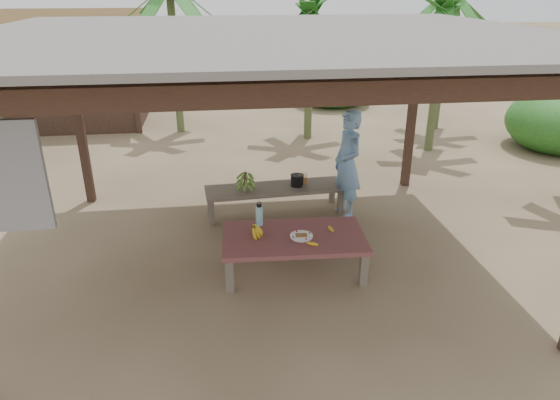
{
  "coord_description": "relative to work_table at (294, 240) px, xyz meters",
  "views": [
    {
      "loc": [
        -0.63,
        -5.91,
        3.45
      ],
      "look_at": [
        0.17,
        0.09,
        0.8
      ],
      "focal_mm": 32.0,
      "sensor_mm": 36.0,
      "label": 1
    }
  ],
  "objects": [
    {
      "name": "ground",
      "position": [
        -0.29,
        0.38,
        -0.43
      ],
      "size": [
        80.0,
        80.0,
        0.0
      ],
      "primitive_type": "plane",
      "color": "brown",
      "rests_on": "ground"
    },
    {
      "name": "loose_banana_front",
      "position": [
        0.19,
        -0.28,
        0.09
      ],
      "size": [
        0.16,
        0.08,
        0.04
      ],
      "primitive_type": "ellipsoid",
      "rotation": [
        0.0,
        0.0,
        1.31
      ],
      "color": "yellow",
      "rests_on": "work_table"
    },
    {
      "name": "work_table",
      "position": [
        0.0,
        0.0,
        0.0
      ],
      "size": [
        1.85,
        1.08,
        0.5
      ],
      "rotation": [
        0.0,
        0.0,
        -0.05
      ],
      "color": "brown",
      "rests_on": "ground"
    },
    {
      "name": "water_flask",
      "position": [
        -0.4,
        0.36,
        0.21
      ],
      "size": [
        0.09,
        0.09,
        0.34
      ],
      "color": "#3DAFC0",
      "rests_on": "work_table"
    },
    {
      "name": "cooking_pot",
      "position": [
        0.34,
        1.79,
        0.1
      ],
      "size": [
        0.21,
        0.21,
        0.18
      ],
      "primitive_type": "cylinder",
      "color": "black",
      "rests_on": "bench"
    },
    {
      "name": "pavilion",
      "position": [
        -0.3,
        0.36,
        2.34
      ],
      "size": [
        6.6,
        5.6,
        2.95
      ],
      "color": "black",
      "rests_on": "ground"
    },
    {
      "name": "plate",
      "position": [
        0.09,
        -0.06,
        0.08
      ],
      "size": [
        0.29,
        0.29,
        0.04
      ],
      "color": "white",
      "rests_on": "work_table"
    },
    {
      "name": "banana_plant_ne",
      "position": [
        3.79,
        4.62,
        2.23
      ],
      "size": [
        1.8,
        1.8,
        3.16
      ],
      "color": "#596638",
      "rests_on": "ground"
    },
    {
      "name": "skewer_rack",
      "position": [
        0.42,
        1.75,
        0.14
      ],
      "size": [
        0.18,
        0.09,
        0.24
      ],
      "primitive_type": null,
      "rotation": [
        0.0,
        0.0,
        0.07
      ],
      "color": "#A57F47",
      "rests_on": "bench"
    },
    {
      "name": "banana_plant_far",
      "position": [
        4.67,
        6.34,
        2.53
      ],
      "size": [
        1.8,
        1.8,
        3.46
      ],
      "color": "#596638",
      "rests_on": "ground"
    },
    {
      "name": "woman",
      "position": [
        1.09,
        1.57,
        0.42
      ],
      "size": [
        0.52,
        0.69,
        1.71
      ],
      "primitive_type": "imported",
      "rotation": [
        0.0,
        0.0,
        -1.39
      ],
      "color": "#709DD4",
      "rests_on": "ground"
    },
    {
      "name": "green_banana_stalk",
      "position": [
        -0.49,
        1.74,
        0.17
      ],
      "size": [
        0.28,
        0.28,
        0.3
      ],
      "primitive_type": null,
      "rotation": [
        0.0,
        0.0,
        0.07
      ],
      "color": "#598C2D",
      "rests_on": "bench"
    },
    {
      "name": "bench",
      "position": [
        -0.02,
        1.77,
        -0.04
      ],
      "size": [
        2.23,
        0.74,
        0.45
      ],
      "rotation": [
        0.0,
        0.0,
        0.07
      ],
      "color": "brown",
      "rests_on": "ground"
    },
    {
      "name": "loose_banana_side",
      "position": [
        0.5,
        0.09,
        0.09
      ],
      "size": [
        0.07,
        0.14,
        0.04
      ],
      "primitive_type": "ellipsoid",
      "rotation": [
        0.0,
        0.0,
        0.22
      ],
      "color": "yellow",
      "rests_on": "work_table"
    },
    {
      "name": "ripe_banana_bunch",
      "position": [
        -0.52,
        0.07,
        0.14
      ],
      "size": [
        0.27,
        0.23,
        0.15
      ],
      "primitive_type": null,
      "rotation": [
        0.0,
        0.0,
        -0.1
      ],
      "color": "yellow",
      "rests_on": "work_table"
    },
    {
      "name": "hut",
      "position": [
        -4.79,
        8.38,
        0.67
      ],
      "size": [
        4.4,
        3.43,
        2.85
      ],
      "color": "black",
      "rests_on": "ground"
    },
    {
      "name": "banana_plant_n",
      "position": [
        1.28,
        5.89,
        2.15
      ],
      "size": [
        1.8,
        1.8,
        3.07
      ],
      "color": "#596638",
      "rests_on": "ground"
    }
  ]
}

